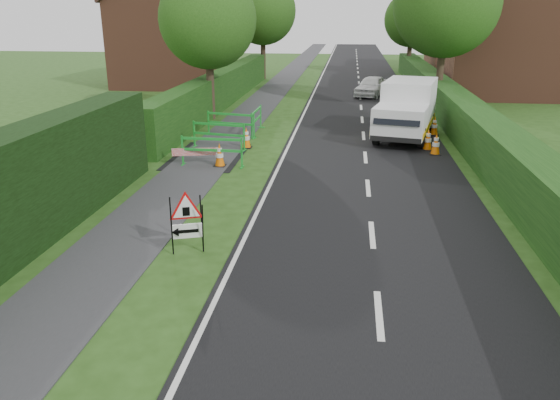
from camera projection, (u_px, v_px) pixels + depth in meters
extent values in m
plane|color=#244614|center=(220.00, 338.00, 8.54)|extent=(120.00, 120.00, 0.00)
cube|color=black|center=(359.00, 79.00, 41.04)|extent=(6.00, 90.00, 0.02)
cube|color=#2D2D30|center=(286.00, 78.00, 41.69)|extent=(2.00, 90.00, 0.02)
cube|color=#14380F|center=(222.00, 105.00, 29.74)|extent=(1.00, 24.00, 1.80)
cube|color=#14380F|center=(460.00, 134.00, 22.76)|extent=(1.20, 50.00, 1.50)
cube|color=brown|center=(175.00, 44.00, 36.93)|extent=(7.00, 7.00, 5.50)
cube|color=brown|center=(505.00, 48.00, 32.57)|extent=(7.00, 7.00, 5.50)
cube|color=brown|center=(474.00, 37.00, 45.57)|extent=(7.00, 7.00, 5.50)
cylinder|color=#2D2116|center=(211.00, 91.00, 25.52)|extent=(0.36, 0.36, 2.62)
sphere|color=#214913|center=(208.00, 19.00, 24.47)|extent=(4.40, 4.40, 4.40)
cylinder|color=#2D2116|center=(439.00, 80.00, 27.91)|extent=(0.36, 0.36, 2.97)
sphere|color=#214913|center=(447.00, 4.00, 26.69)|extent=(5.20, 5.20, 5.20)
cylinder|color=#2D2116|center=(263.00, 60.00, 40.48)|extent=(0.36, 0.36, 2.80)
sphere|color=#214913|center=(263.00, 11.00, 39.35)|extent=(4.80, 4.80, 4.80)
cylinder|color=#2D2116|center=(409.00, 59.00, 42.99)|extent=(0.36, 0.36, 2.45)
sphere|color=#214913|center=(412.00, 19.00, 42.00)|extent=(4.20, 4.20, 4.20)
cylinder|color=black|center=(172.00, 231.00, 11.13)|extent=(0.15, 0.35, 1.17)
cylinder|color=black|center=(172.00, 226.00, 11.40)|extent=(0.15, 0.35, 1.17)
cylinder|color=black|center=(203.00, 229.00, 11.25)|extent=(0.15, 0.35, 1.17)
cylinder|color=black|center=(202.00, 223.00, 11.52)|extent=(0.15, 0.35, 1.17)
cube|color=white|center=(187.00, 231.00, 11.33)|extent=(0.62, 0.23, 0.31)
cube|color=black|center=(187.00, 231.00, 11.32)|extent=(0.44, 0.16, 0.07)
cone|color=black|center=(175.00, 232.00, 11.27)|extent=(0.20, 0.23, 0.19)
cube|color=black|center=(186.00, 212.00, 11.17)|extent=(0.14, 0.06, 0.19)
cube|color=silver|center=(409.00, 103.00, 22.29)|extent=(2.51, 3.37, 1.81)
cube|color=silver|center=(400.00, 121.00, 20.37)|extent=(2.27, 2.33, 1.11)
cube|color=black|center=(397.00, 118.00, 19.44)|extent=(1.66, 0.58, 0.51)
cube|color=#DDAB0B|center=(381.00, 122.00, 22.05)|extent=(1.06, 4.54, 0.23)
cube|color=#DDAB0B|center=(429.00, 126.00, 21.44)|extent=(1.06, 4.54, 0.23)
cube|color=black|center=(395.00, 139.00, 19.70)|extent=(1.82, 0.52, 0.19)
cylinder|color=black|center=(377.00, 135.00, 20.79)|extent=(0.39, 0.78, 0.75)
cylinder|color=black|center=(422.00, 138.00, 20.24)|extent=(0.39, 0.78, 0.75)
cylinder|color=black|center=(390.00, 121.00, 23.48)|extent=(0.39, 0.78, 0.75)
cylinder|color=black|center=(430.00, 123.00, 22.93)|extent=(0.39, 0.78, 0.75)
cube|color=black|center=(435.00, 154.00, 19.43)|extent=(0.38, 0.38, 0.04)
cone|color=orange|center=(436.00, 143.00, 19.30)|extent=(0.32, 0.32, 0.75)
cylinder|color=white|center=(436.00, 144.00, 19.31)|extent=(0.25, 0.25, 0.14)
cylinder|color=white|center=(436.00, 139.00, 19.25)|extent=(0.17, 0.17, 0.10)
cube|color=black|center=(427.00, 149.00, 20.08)|extent=(0.38, 0.38, 0.04)
cone|color=orange|center=(428.00, 139.00, 19.95)|extent=(0.32, 0.32, 0.75)
cylinder|color=white|center=(428.00, 140.00, 19.96)|extent=(0.25, 0.25, 0.14)
cylinder|color=white|center=(428.00, 135.00, 19.90)|extent=(0.17, 0.17, 0.10)
cube|color=black|center=(434.00, 135.00, 22.50)|extent=(0.38, 0.38, 0.04)
cone|color=orange|center=(435.00, 125.00, 22.37)|extent=(0.32, 0.32, 0.75)
cylinder|color=white|center=(434.00, 126.00, 22.38)|extent=(0.25, 0.25, 0.14)
cylinder|color=white|center=(435.00, 121.00, 22.32)|extent=(0.17, 0.17, 0.10)
cube|color=black|center=(220.00, 166.00, 17.97)|extent=(0.38, 0.38, 0.04)
cone|color=orange|center=(220.00, 154.00, 17.84)|extent=(0.32, 0.32, 0.75)
cylinder|color=white|center=(220.00, 155.00, 17.85)|extent=(0.25, 0.25, 0.14)
cylinder|color=white|center=(219.00, 150.00, 17.79)|extent=(0.17, 0.17, 0.10)
cube|color=black|center=(247.00, 147.00, 20.39)|extent=(0.38, 0.38, 0.04)
cone|color=orange|center=(246.00, 137.00, 20.26)|extent=(0.32, 0.32, 0.75)
cylinder|color=white|center=(246.00, 138.00, 20.27)|extent=(0.25, 0.25, 0.14)
cylinder|color=white|center=(246.00, 133.00, 20.21)|extent=(0.17, 0.17, 0.10)
cube|color=#1B952B|center=(183.00, 150.00, 17.96)|extent=(0.05, 0.05, 1.00)
cube|color=#1B952B|center=(242.00, 153.00, 17.66)|extent=(0.05, 0.05, 1.00)
cube|color=#1B952B|center=(211.00, 139.00, 17.67)|extent=(2.00, 0.12, 0.08)
cube|color=#1B952B|center=(212.00, 150.00, 17.79)|extent=(2.00, 0.12, 0.08)
cube|color=#1B952B|center=(183.00, 165.00, 18.12)|extent=(0.07, 0.35, 0.04)
cube|color=#1B952B|center=(242.00, 167.00, 17.81)|extent=(0.07, 0.35, 0.04)
cube|color=#1B952B|center=(194.00, 134.00, 20.36)|extent=(0.06, 0.06, 1.00)
cube|color=#1B952B|center=(244.00, 138.00, 19.78)|extent=(0.06, 0.06, 1.00)
cube|color=#1B952B|center=(218.00, 124.00, 19.94)|extent=(1.97, 0.42, 0.08)
cube|color=#1B952B|center=(219.00, 134.00, 20.06)|extent=(1.97, 0.42, 0.08)
cube|color=#1B952B|center=(195.00, 146.00, 20.52)|extent=(0.12, 0.36, 0.04)
cube|color=#1B952B|center=(244.00, 150.00, 19.94)|extent=(0.12, 0.36, 0.04)
cube|color=#1B952B|center=(208.00, 123.00, 22.34)|extent=(0.06, 0.06, 1.00)
cube|color=#1B952B|center=(254.00, 126.00, 21.73)|extent=(0.06, 0.06, 1.00)
cube|color=#1B952B|center=(231.00, 114.00, 21.90)|extent=(1.97, 0.45, 0.08)
cube|color=#1B952B|center=(231.00, 123.00, 22.02)|extent=(1.97, 0.45, 0.08)
cube|color=#1B952B|center=(209.00, 135.00, 22.50)|extent=(0.13, 0.35, 0.04)
cube|color=#1B952B|center=(254.00, 138.00, 21.89)|extent=(0.13, 0.35, 0.04)
cube|color=#1B952B|center=(252.00, 125.00, 21.89)|extent=(0.05, 0.05, 1.00)
cube|color=#1B952B|center=(261.00, 116.00, 23.76)|extent=(0.05, 0.05, 1.00)
cube|color=#1B952B|center=(256.00, 111.00, 22.69)|extent=(0.09, 2.00, 0.08)
cube|color=#1B952B|center=(256.00, 119.00, 22.81)|extent=(0.09, 2.00, 0.08)
cube|color=#1B952B|center=(252.00, 137.00, 22.05)|extent=(0.35, 0.07, 0.04)
cube|color=#1B952B|center=(261.00, 127.00, 23.92)|extent=(0.35, 0.07, 0.04)
cube|color=red|center=(195.00, 165.00, 18.14)|extent=(1.47, 0.37, 0.25)
imported|color=white|center=(372.00, 86.00, 32.62)|extent=(2.37, 3.74, 1.19)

